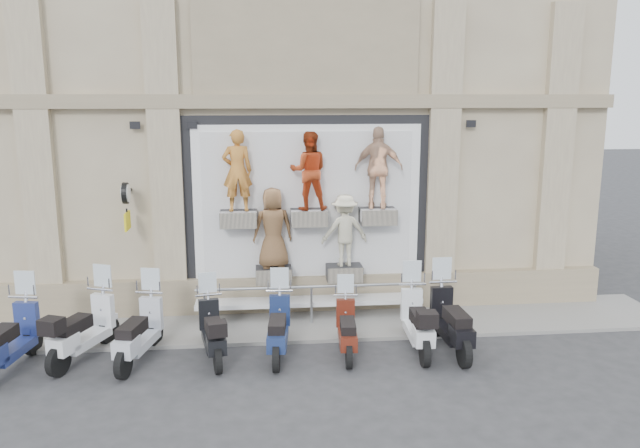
# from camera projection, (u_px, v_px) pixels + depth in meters

# --- Properties ---
(ground) EXTENTS (90.00, 90.00, 0.00)m
(ground) POSITION_uv_depth(u_px,v_px,m) (321.00, 364.00, 11.76)
(ground) COLOR #2F2F31
(ground) RESTS_ON ground
(sidewalk) EXTENTS (16.00, 2.20, 0.08)m
(sidewalk) POSITION_uv_depth(u_px,v_px,m) (311.00, 323.00, 13.80)
(sidewalk) COLOR gray
(sidewalk) RESTS_ON ground
(building) EXTENTS (14.00, 8.60, 12.00)m
(building) POSITION_uv_depth(u_px,v_px,m) (295.00, 58.00, 17.37)
(building) COLOR tan
(building) RESTS_ON ground
(shop_vitrine) EXTENTS (5.60, 0.83, 4.30)m
(shop_vitrine) POSITION_uv_depth(u_px,v_px,m) (311.00, 211.00, 13.94)
(shop_vitrine) COLOR black
(shop_vitrine) RESTS_ON ground
(guard_rail) EXTENTS (5.06, 0.10, 0.93)m
(guard_rail) POSITION_uv_depth(u_px,v_px,m) (311.00, 306.00, 13.62)
(guard_rail) COLOR #9EA0A5
(guard_rail) RESTS_ON ground
(clock_sign_bracket) EXTENTS (0.10, 0.80, 1.02)m
(clock_sign_bracket) POSITION_uv_depth(u_px,v_px,m) (126.00, 200.00, 13.21)
(clock_sign_bracket) COLOR black
(clock_sign_bracket) RESTS_ON ground
(scooter_a) EXTENTS (0.95, 2.19, 1.72)m
(scooter_a) POSITION_uv_depth(u_px,v_px,m) (8.00, 327.00, 11.30)
(scooter_a) COLOR navy
(scooter_a) RESTS_ON ground
(scooter_b) EXTENTS (1.35, 2.18, 1.71)m
(scooter_b) POSITION_uv_depth(u_px,v_px,m) (83.00, 317.00, 11.82)
(scooter_b) COLOR silver
(scooter_b) RESTS_ON ground
(scooter_c) EXTENTS (1.04, 2.12, 1.66)m
(scooter_c) POSITION_uv_depth(u_px,v_px,m) (139.00, 320.00, 11.73)
(scooter_c) COLOR #AEB1BD
(scooter_c) RESTS_ON ground
(scooter_d) EXTENTS (0.89, 1.97, 1.55)m
(scooter_d) POSITION_uv_depth(u_px,v_px,m) (212.00, 320.00, 11.88)
(scooter_d) COLOR black
(scooter_d) RESTS_ON ground
(scooter_e) EXTENTS (0.75, 2.01, 1.60)m
(scooter_e) POSITION_uv_depth(u_px,v_px,m) (278.00, 317.00, 11.99)
(scooter_e) COLOR #16244E
(scooter_e) RESTS_ON ground
(scooter_f) EXTENTS (0.67, 1.83, 1.45)m
(scooter_f) POSITION_uv_depth(u_px,v_px,m) (347.00, 319.00, 12.08)
(scooter_f) COLOR #50180D
(scooter_f) RESTS_ON ground
(scooter_g) EXTENTS (0.70, 2.08, 1.67)m
(scooter_g) POSITION_uv_depth(u_px,v_px,m) (418.00, 310.00, 12.24)
(scooter_g) COLOR silver
(scooter_g) RESTS_ON ground
(scooter_h) EXTENTS (0.67, 2.15, 1.73)m
(scooter_h) POSITION_uv_depth(u_px,v_px,m) (452.00, 309.00, 12.21)
(scooter_h) COLOR black
(scooter_h) RESTS_ON ground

